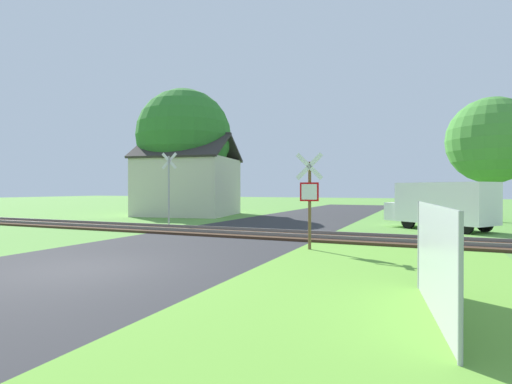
% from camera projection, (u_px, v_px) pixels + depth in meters
% --- Properties ---
extents(ground_plane, '(160.00, 160.00, 0.00)m').
position_uv_depth(ground_plane, '(83.00, 270.00, 9.50)').
color(ground_plane, '#5B933D').
extents(road_asphalt, '(7.33, 80.00, 0.01)m').
position_uv_depth(road_asphalt, '(139.00, 257.00, 11.33)').
color(road_asphalt, '#2D2D30').
rests_on(road_asphalt, ground).
extents(grass_verge, '(6.00, 20.00, 0.01)m').
position_uv_depth(grass_verge, '(350.00, 343.00, 5.01)').
color(grass_verge, '#64A237').
rests_on(grass_verge, ground).
extents(rail_track, '(60.00, 2.60, 0.22)m').
position_uv_depth(rail_track, '(236.00, 233.00, 17.07)').
color(rail_track, '#422D1E').
rests_on(rail_track, ground).
extents(stop_sign_near, '(0.87, 0.18, 3.10)m').
position_uv_depth(stop_sign_near, '(309.00, 195.00, 12.73)').
color(stop_sign_near, brown).
rests_on(stop_sign_near, ground).
extents(crossing_sign_far, '(0.87, 0.17, 3.83)m').
position_uv_depth(crossing_sign_far, '(169.00, 184.00, 20.68)').
color(crossing_sign_far, '#9E9EA5').
rests_on(crossing_sign_far, ground).
extents(house, '(7.60, 7.42, 6.03)m').
position_uv_depth(house, '(188.00, 185.00, 29.54)').
color(house, beige).
rests_on(house, ground).
extents(tree_left, '(7.11, 7.11, 9.45)m').
position_uv_depth(tree_left, '(184.00, 137.00, 30.10)').
color(tree_left, '#513823').
rests_on(tree_left, ground).
extents(tree_far, '(5.05, 5.05, 7.31)m').
position_uv_depth(tree_far, '(492.00, 141.00, 23.41)').
color(tree_far, '#513823').
rests_on(tree_far, ground).
extents(mail_truck, '(5.09, 4.28, 2.24)m').
position_uv_depth(mail_truck, '(442.00, 204.00, 18.83)').
color(mail_truck, white).
rests_on(mail_truck, ground).
extents(fence_panel, '(0.55, 3.53, 1.70)m').
position_uv_depth(fence_panel, '(434.00, 261.00, 6.05)').
color(fence_panel, '#9E9EA5').
rests_on(fence_panel, ground).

